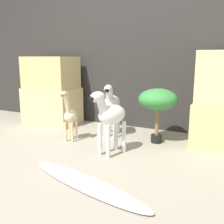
% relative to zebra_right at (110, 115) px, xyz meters
% --- Properties ---
extents(ground_plane, '(14.00, 14.00, 0.00)m').
position_rel_zebra_right_xyz_m(ground_plane, '(-0.14, -0.50, -0.42)').
color(ground_plane, '#9E937F').
extents(wall_back, '(6.40, 0.08, 2.20)m').
position_rel_zebra_right_xyz_m(wall_back, '(-0.14, 1.19, 0.68)').
color(wall_back, '#2D2B28').
rests_on(wall_back, ground_plane).
extents(rock_pillar_left, '(0.79, 0.52, 1.00)m').
position_rel_zebra_right_xyz_m(rock_pillar_left, '(-1.38, 0.79, 0.07)').
color(rock_pillar_left, '#DBC184').
rests_on(rock_pillar_left, ground_plane).
extents(zebra_right, '(0.29, 0.48, 0.68)m').
position_rel_zebra_right_xyz_m(zebra_right, '(0.00, 0.00, 0.00)').
color(zebra_right, silver).
rests_on(zebra_right, ground_plane).
extents(zebra_left, '(0.27, 0.48, 0.68)m').
position_rel_zebra_right_xyz_m(zebra_left, '(-0.28, 0.61, 0.00)').
color(zebra_left, silver).
rests_on(zebra_left, ground_plane).
extents(giraffe_figurine, '(0.19, 0.36, 0.63)m').
position_rel_zebra_right_xyz_m(giraffe_figurine, '(-0.64, 0.20, -0.10)').
color(giraffe_figurine, beige).
rests_on(giraffe_figurine, ground_plane).
extents(potted_palm_front, '(0.45, 0.45, 0.64)m').
position_rel_zebra_right_xyz_m(potted_palm_front, '(0.32, 0.59, 0.08)').
color(potted_palm_front, black).
rests_on(potted_palm_front, ground_plane).
extents(surfboard, '(1.28, 0.55, 0.08)m').
position_rel_zebra_right_xyz_m(surfboard, '(0.13, -0.69, -0.40)').
color(surfboard, silver).
rests_on(surfboard, ground_plane).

